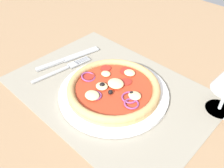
# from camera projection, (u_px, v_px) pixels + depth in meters

# --- Properties ---
(ground_plane) EXTENTS (1.90, 1.40, 0.02)m
(ground_plane) POSITION_uv_depth(u_px,v_px,m) (110.00, 94.00, 0.63)
(ground_plane) COLOR #9E7A56
(placemat) EXTENTS (0.50, 0.35, 0.00)m
(placemat) POSITION_uv_depth(u_px,v_px,m) (110.00, 90.00, 0.62)
(placemat) COLOR gray
(placemat) RESTS_ON ground_plane
(plate) EXTENTS (0.27, 0.27, 0.01)m
(plate) POSITION_uv_depth(u_px,v_px,m) (114.00, 93.00, 0.60)
(plate) COLOR white
(plate) RESTS_ON placemat
(pizza) EXTENTS (0.22, 0.22, 0.03)m
(pizza) POSITION_uv_depth(u_px,v_px,m) (114.00, 88.00, 0.59)
(pizza) COLOR tan
(pizza) RESTS_ON plate
(fork) EXTENTS (0.04, 0.18, 0.00)m
(fork) POSITION_uv_depth(u_px,v_px,m) (65.00, 68.00, 0.69)
(fork) COLOR #B2B5BA
(fork) RESTS_ON placemat
(knife) EXTENTS (0.06, 0.20, 0.01)m
(knife) POSITION_uv_depth(u_px,v_px,m) (69.00, 58.00, 0.72)
(knife) COLOR #B2B5BA
(knife) RESTS_ON placemat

